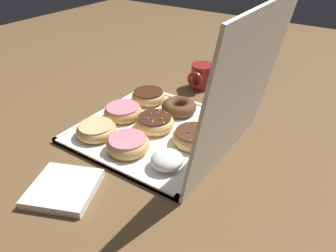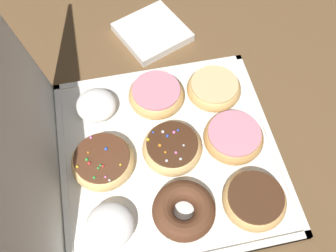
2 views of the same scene
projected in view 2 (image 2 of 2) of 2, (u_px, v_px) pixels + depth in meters
name	position (u px, v px, depth m)	size (l,w,h in m)	color
ground_plane	(169.00, 156.00, 0.77)	(3.00, 3.00, 0.00)	brown
donut_box	(169.00, 155.00, 0.76)	(0.42, 0.42, 0.01)	white
box_lid_open	(5.00, 126.00, 0.57)	(0.42, 0.40, 0.01)	white
chocolate_frosted_donut_0	(254.00, 200.00, 0.69)	(0.11, 0.11, 0.04)	tan
pink_frosted_donut_1	(234.00, 138.00, 0.75)	(0.12, 0.12, 0.04)	tan
glazed_ring_donut_2	(214.00, 88.00, 0.82)	(0.11, 0.11, 0.03)	tan
chocolate_cake_ring_donut_3	(183.00, 211.00, 0.68)	(0.11, 0.11, 0.04)	#59331E
sprinkle_donut_4	(172.00, 148.00, 0.74)	(0.11, 0.11, 0.04)	#E5B770
pink_frosted_donut_5	(154.00, 95.00, 0.81)	(0.12, 0.12, 0.04)	tan
powdered_filled_donut_6	(110.00, 225.00, 0.66)	(0.08, 0.08, 0.05)	white
sprinkle_donut_7	(103.00, 162.00, 0.73)	(0.12, 0.12, 0.04)	#E5B770
powdered_filled_donut_8	(96.00, 105.00, 0.79)	(0.08, 0.08, 0.04)	white
napkin_stack	(152.00, 32.00, 0.93)	(0.14, 0.14, 0.02)	white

